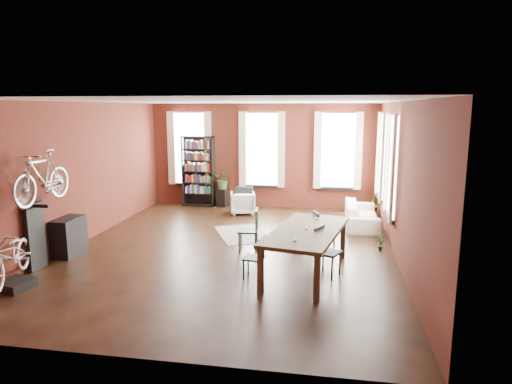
% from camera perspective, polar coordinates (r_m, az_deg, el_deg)
% --- Properties ---
extents(room, '(9.00, 9.04, 3.22)m').
position_cam_1_polar(room, '(10.22, -1.19, 5.26)').
color(room, black).
rests_on(room, ground).
extents(dining_table, '(1.60, 2.69, 0.86)m').
position_cam_1_polar(dining_table, '(8.61, 6.28, -7.44)').
color(dining_table, '#4B3F2D').
rests_on(dining_table, ground).
extents(dining_chair_a, '(0.40, 0.40, 0.78)m').
position_cam_1_polar(dining_chair_a, '(8.37, -0.32, -8.21)').
color(dining_chair_a, '#173433').
rests_on(dining_chair_a, ground).
extents(dining_chair_b, '(0.47, 0.47, 0.93)m').
position_cam_1_polar(dining_chair_b, '(9.84, -0.99, -4.84)').
color(dining_chair_b, '#1E301C').
rests_on(dining_chair_b, ground).
extents(dining_chair_c, '(0.56, 0.56, 0.91)m').
position_cam_1_polar(dining_chair_c, '(8.56, 8.96, -7.43)').
color(dining_chair_c, black).
rests_on(dining_chair_c, ground).
extents(dining_chair_d, '(0.54, 0.54, 0.92)m').
position_cam_1_polar(dining_chair_d, '(9.76, 8.47, -5.14)').
color(dining_chair_d, '#1B3C3D').
rests_on(dining_chair_d, ground).
extents(bookshelf, '(1.00, 0.32, 2.20)m').
position_cam_1_polar(bookshelf, '(14.43, -7.23, 2.59)').
color(bookshelf, black).
rests_on(bookshelf, ground).
extents(white_armchair, '(0.82, 0.79, 0.71)m').
position_cam_1_polar(white_armchair, '(13.34, -1.68, -1.23)').
color(white_armchair, silver).
rests_on(white_armchair, ground).
extents(cream_sofa, '(0.61, 2.08, 0.81)m').
position_cam_1_polar(cream_sofa, '(12.30, 13.09, -2.27)').
color(cream_sofa, beige).
rests_on(cream_sofa, ground).
extents(striped_rug, '(1.71, 2.02, 0.01)m').
position_cam_1_polar(striped_rug, '(11.26, -1.76, -5.29)').
color(striped_rug, black).
rests_on(striped_rug, ground).
extents(bike_trainer, '(0.61, 0.61, 0.15)m').
position_cam_1_polar(bike_trainer, '(9.02, -27.89, -10.18)').
color(bike_trainer, black).
rests_on(bike_trainer, ground).
extents(bike_wall_rack, '(0.16, 0.60, 1.30)m').
position_cam_1_polar(bike_wall_rack, '(9.71, -25.84, -5.02)').
color(bike_wall_rack, black).
rests_on(bike_wall_rack, ground).
extents(console_table, '(0.40, 0.80, 0.80)m').
position_cam_1_polar(console_table, '(10.42, -22.34, -5.15)').
color(console_table, black).
rests_on(console_table, ground).
extents(plant_stand, '(0.33, 0.33, 0.56)m').
position_cam_1_polar(plant_stand, '(14.35, -4.19, -0.72)').
color(plant_stand, black).
rests_on(plant_stand, ground).
extents(plant_by_sofa, '(0.50, 0.74, 0.30)m').
position_cam_1_polar(plant_by_sofa, '(13.47, 14.47, -2.34)').
color(plant_by_sofa, '#356026').
rests_on(plant_by_sofa, ground).
extents(plant_small, '(0.40, 0.36, 0.13)m').
position_cam_1_polar(plant_small, '(10.37, 15.26, -6.73)').
color(plant_small, '#294F1F').
rests_on(plant_small, ground).
extents(bicycle_floor, '(0.84, 1.05, 1.73)m').
position_cam_1_polar(bicycle_floor, '(8.74, -28.61, -4.41)').
color(bicycle_floor, beige).
rests_on(bicycle_floor, bike_trainer).
extents(bicycle_hung, '(0.47, 1.00, 1.66)m').
position_cam_1_polar(bicycle_hung, '(9.30, -25.31, 3.70)').
color(bicycle_hung, '#A5A8AD').
rests_on(bicycle_hung, bike_wall_rack).
extents(plant_on_stand, '(0.72, 0.76, 0.47)m').
position_cam_1_polar(plant_on_stand, '(14.26, -4.14, 1.31)').
color(plant_on_stand, '#335D25').
rests_on(plant_on_stand, plant_stand).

